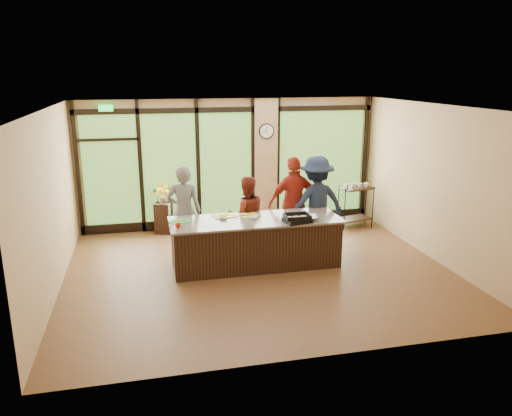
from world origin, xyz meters
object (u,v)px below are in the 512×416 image
island_base (255,243)px  roasting_pan (297,220)px  cook_left (184,211)px  bar_cart (356,201)px  flower_stand (164,218)px  cook_right (316,203)px

island_base → roasting_pan: 0.94m
cook_left → bar_cart: bearing=-156.8°
cook_left → flower_stand: size_ratio=2.61×
roasting_pan → cook_right: bearing=42.4°
cook_right → roasting_pan: 1.33m
island_base → flower_stand: (-1.60, 2.45, -0.09)m
bar_cart → cook_right: bearing=-154.1°
island_base → flower_stand: bearing=123.2°
cook_right → roasting_pan: bearing=48.5°
roasting_pan → bar_cart: (2.17, 2.27, -0.33)m
cook_left → cook_right: cook_right is taller
cook_right → flower_stand: cook_right is taller
island_base → cook_right: size_ratio=1.60×
roasting_pan → bar_cart: size_ratio=0.43×
cook_right → bar_cart: size_ratio=1.83×
island_base → cook_left: 1.58m
cook_left → island_base: bearing=155.1°
roasting_pan → bar_cart: bar_cart is taller
island_base → cook_right: 1.70m
cook_right → flower_stand: size_ratio=2.74×
cook_left → roasting_pan: size_ratio=4.07×
flower_stand → cook_right: bearing=-9.2°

